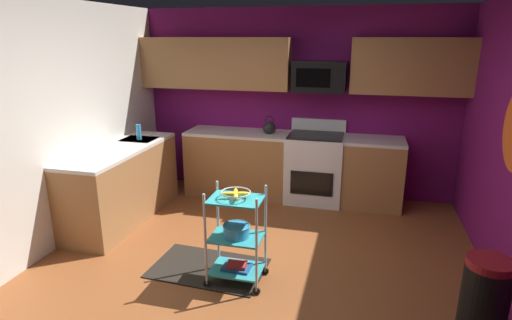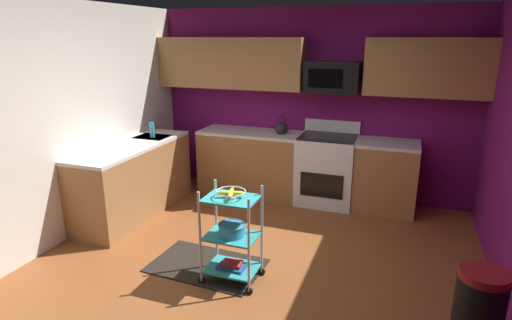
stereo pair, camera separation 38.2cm
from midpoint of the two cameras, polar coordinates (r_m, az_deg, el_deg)
The scene contains 15 objects.
floor at distance 4.23m, azimuth 1.75°, elevation -15.50°, with size 4.40×4.80×0.04m, color brown.
wall_back at distance 6.02m, azimuth 9.18°, elevation 7.46°, with size 4.52×0.06×2.60m, color #6B1156.
wall_left at distance 4.86m, azimuth -24.01°, elevation 4.14°, with size 0.06×4.80×2.60m, color silver.
counter_run at distance 5.65m, azimuth -0.11°, elevation -1.64°, with size 3.69×2.44×0.92m.
oven_range at distance 5.84m, azimuth 11.39°, elevation -1.23°, with size 0.76×0.65×1.10m.
upper_cabinets at distance 5.78m, azimuth 8.31°, elevation 12.63°, with size 4.40×0.33×0.70m.
microwave at distance 5.70m, azimuth 12.25°, elevation 10.87°, with size 0.70×0.39×0.40m.
rolling_cart at distance 3.92m, azimuth -0.49°, elevation -10.32°, with size 0.54×0.37×0.91m.
fruit_bowl at distance 3.75m, azimuth -0.51°, elevation -4.52°, with size 0.27×0.27×0.07m.
mixing_bowl_large at distance 3.89m, azimuth -0.46°, elevation -9.43°, with size 0.25×0.25×0.11m.
book_stack at distance 4.07m, azimuth -0.48°, elevation -14.09°, with size 0.26×0.19×0.05m.
kettle at distance 5.82m, azimuth 5.38°, elevation 4.27°, with size 0.21×0.18×0.26m.
dish_soap_bottle at distance 5.72m, azimuth -12.05°, elevation 3.99°, with size 0.06×0.06×0.20m, color #2D8CBF.
trash_can at distance 3.63m, azimuth 30.69°, elevation -17.45°, with size 0.34×0.42×0.66m.
floor_rug at distance 4.36m, azimuth -4.10°, elevation -14.07°, with size 1.10×0.70×0.01m, color black.
Camera 2 is at (1.29, -3.36, 2.22)m, focal length 29.57 mm.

